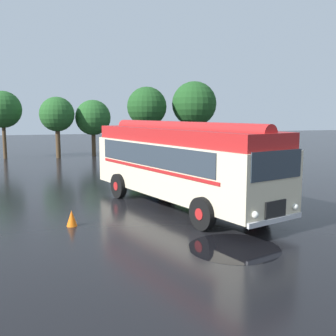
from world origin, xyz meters
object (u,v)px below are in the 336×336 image
vintage_bus (180,161)px  traffic_cone (72,218)px  car_near_left (124,153)px  car_mid_left (155,152)px

vintage_bus → traffic_cone: size_ratio=18.85×
traffic_cone → vintage_bus: bearing=19.3°
vintage_bus → traffic_cone: vintage_bus is taller
car_near_left → traffic_cone: bearing=-108.0°
vintage_bus → traffic_cone: bearing=-160.7°
car_near_left → traffic_cone: 16.12m
vintage_bus → car_mid_left: vintage_bus is taller
car_near_left → traffic_cone: car_near_left is taller
vintage_bus → traffic_cone: 4.98m
car_near_left → car_mid_left: bearing=9.9°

